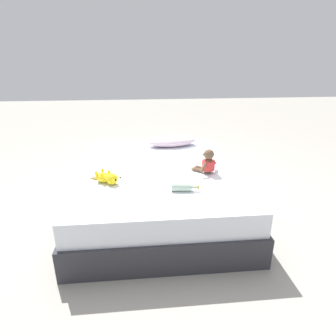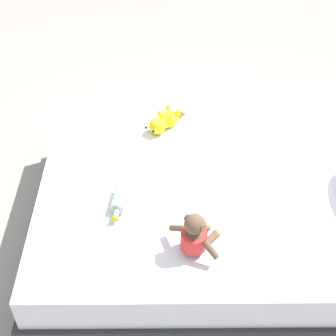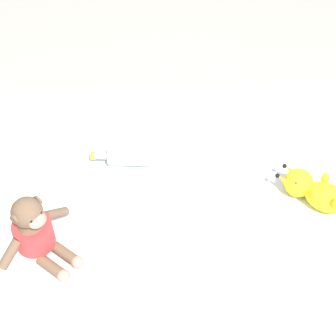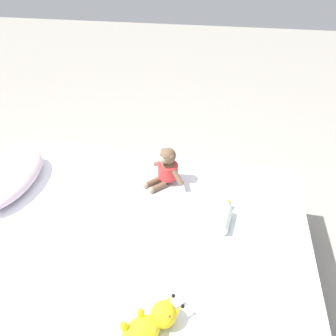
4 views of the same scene
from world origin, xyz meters
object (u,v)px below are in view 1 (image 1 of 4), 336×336
(bed, at_px, (158,188))
(plush_monkey, at_px, (207,163))
(plush_yellow_creature, at_px, (107,178))
(glass_bottle, at_px, (182,187))
(pillow, at_px, (172,141))

(bed, bearing_deg, plush_monkey, -23.13)
(plush_yellow_creature, height_order, glass_bottle, plush_yellow_creature)
(pillow, xyz_separation_m, plush_monkey, (0.24, -0.90, 0.03))
(bed, xyz_separation_m, glass_bottle, (0.17, -0.56, 0.27))
(bed, distance_m, pillow, 0.79)
(plush_monkey, xyz_separation_m, glass_bottle, (-0.29, -0.37, -0.06))
(pillow, bearing_deg, plush_yellow_creature, -123.25)
(plush_monkey, bearing_deg, plush_yellow_creature, -171.14)
(plush_yellow_creature, bearing_deg, glass_bottle, -19.64)
(plush_monkey, xyz_separation_m, plush_yellow_creature, (-0.92, -0.14, -0.05))
(plush_yellow_creature, bearing_deg, pillow, 56.75)
(pillow, bearing_deg, bed, -107.61)
(bed, height_order, glass_bottle, glass_bottle)
(plush_monkey, height_order, plush_yellow_creature, plush_monkey)
(bed, relative_size, pillow, 3.28)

